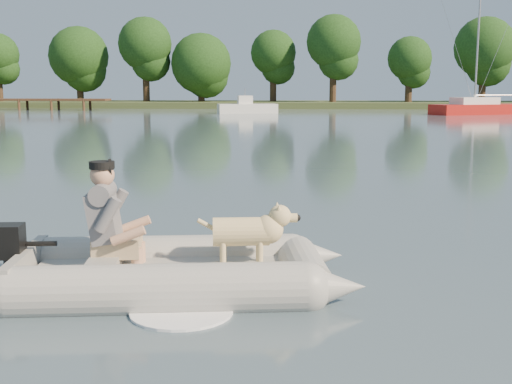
# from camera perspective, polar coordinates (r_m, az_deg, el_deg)

# --- Properties ---
(water) EXTENTS (160.00, 160.00, 0.00)m
(water) POSITION_cam_1_polar(r_m,az_deg,el_deg) (6.16, -1.75, -10.33)
(water) COLOR slate
(water) RESTS_ON ground
(shore_bank) EXTENTS (160.00, 12.00, 0.70)m
(shore_bank) POSITION_cam_1_polar(r_m,az_deg,el_deg) (67.80, 3.59, 7.74)
(shore_bank) COLOR #47512D
(shore_bank) RESTS_ON water
(dock) EXTENTS (18.00, 2.00, 1.04)m
(dock) POSITION_cam_1_polar(r_m,az_deg,el_deg) (63.62, -20.82, 7.30)
(dock) COLOR #4C331E
(dock) RESTS_ON water
(treeline) EXTENTS (75.85, 7.35, 9.27)m
(treeline) POSITION_cam_1_polar(r_m,az_deg,el_deg) (66.97, 4.91, 12.11)
(treeline) COLOR #332316
(treeline) RESTS_ON shore_bank
(dinghy) EXTENTS (5.11, 3.80, 1.42)m
(dinghy) POSITION_cam_1_polar(r_m,az_deg,el_deg) (6.63, -7.08, -3.48)
(dinghy) COLOR #9A9A95
(dinghy) RESTS_ON water
(man) EXTENTS (0.82, 0.73, 1.11)m
(man) POSITION_cam_1_polar(r_m,az_deg,el_deg) (6.73, -13.21, -1.84)
(man) COLOR slate
(man) RESTS_ON dinghy
(dog) EXTENTS (1.00, 0.46, 0.64)m
(dog) POSITION_cam_1_polar(r_m,az_deg,el_deg) (6.70, -1.33, -3.98)
(dog) COLOR #D1BB78
(dog) RESTS_ON dinghy
(outboard_motor) EXTENTS (0.46, 0.35, 0.81)m
(outboard_motor) POSITION_cam_1_polar(r_m,az_deg,el_deg) (7.02, -21.17, -5.78)
(outboard_motor) COLOR black
(outboard_motor) RESTS_ON dinghy
(motorboat) EXTENTS (5.20, 3.03, 2.07)m
(motorboat) POSITION_cam_1_polar(r_m,az_deg,el_deg) (51.96, -0.78, 8.05)
(motorboat) COLOR white
(motorboat) RESTS_ON water
(sailboat) EXTENTS (8.06, 5.34, 10.71)m
(sailboat) POSITION_cam_1_polar(r_m,az_deg,el_deg) (52.75, 19.17, 7.05)
(sailboat) COLOR #A81813
(sailboat) RESTS_ON water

